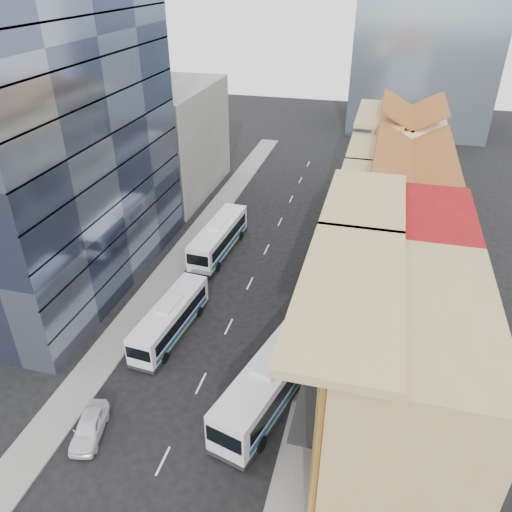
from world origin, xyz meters
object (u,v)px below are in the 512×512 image
(shophouse_tan, at_px, (405,388))
(sedan_left, at_px, (89,427))
(bus_left_far, at_px, (219,237))
(bus_right, at_px, (271,380))
(bus_left_near, at_px, (170,318))
(office_tower, at_px, (48,129))

(shophouse_tan, distance_m, sedan_left, 20.46)
(bus_left_far, xyz_separation_m, bus_right, (10.35, -19.46, 0.19))
(bus_left_near, distance_m, sedan_left, 11.25)
(office_tower, bearing_deg, sedan_left, -56.39)
(office_tower, height_order, sedan_left, office_tower)
(office_tower, height_order, bus_left_near, office_tower)
(shophouse_tan, bearing_deg, bus_left_near, 156.87)
(office_tower, bearing_deg, bus_left_near, -25.98)
(shophouse_tan, xyz_separation_m, bus_right, (-8.51, 2.67, -4.00))
(office_tower, xyz_separation_m, bus_right, (22.49, -11.33, -13.00))
(shophouse_tan, bearing_deg, sedan_left, -170.39)
(bus_right, bearing_deg, office_tower, 168.06)
(bus_left_near, relative_size, sedan_left, 2.31)
(bus_left_near, xyz_separation_m, bus_left_far, (-0.47, 14.27, 0.18))
(bus_right, bearing_deg, bus_left_far, 132.80)
(office_tower, distance_m, bus_left_far, 19.69)
(office_tower, relative_size, bus_left_near, 2.94)
(sedan_left, bearing_deg, bus_left_far, 75.34)
(bus_left_far, bearing_deg, shophouse_tan, -46.20)
(bus_left_near, distance_m, bus_right, 11.17)
(shophouse_tan, height_order, bus_right, shophouse_tan)
(sedan_left, bearing_deg, bus_left_near, 71.10)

